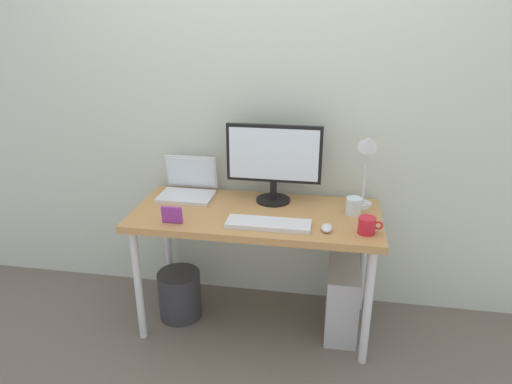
{
  "coord_description": "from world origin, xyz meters",
  "views": [
    {
      "loc": [
        0.39,
        -2.29,
        1.77
      ],
      "look_at": [
        0.0,
        0.0,
        0.86
      ],
      "focal_mm": 32.0,
      "sensor_mm": 36.0,
      "label": 1
    }
  ],
  "objects_px": {
    "desk_lamp": "(367,154)",
    "keyboard": "(268,224)",
    "desk": "(256,224)",
    "monitor": "(274,159)",
    "computer_tower": "(342,300)",
    "laptop": "(188,186)",
    "photo_frame": "(172,215)",
    "glass_cup": "(354,206)",
    "coffee_mug": "(367,225)",
    "wastebasket": "(180,294)",
    "mouse": "(327,228)"
  },
  "relations": [
    {
      "from": "keyboard",
      "to": "computer_tower",
      "type": "distance_m",
      "value": 0.7
    },
    {
      "from": "desk",
      "to": "mouse",
      "type": "height_order",
      "value": "mouse"
    },
    {
      "from": "desk_lamp",
      "to": "mouse",
      "type": "bearing_deg",
      "value": -119.24
    },
    {
      "from": "laptop",
      "to": "glass_cup",
      "type": "relative_size",
      "value": 2.63
    },
    {
      "from": "photo_frame",
      "to": "computer_tower",
      "type": "relative_size",
      "value": 0.26
    },
    {
      "from": "desk_lamp",
      "to": "keyboard",
      "type": "xyz_separation_m",
      "value": [
        -0.49,
        -0.34,
        -0.3
      ]
    },
    {
      "from": "desk",
      "to": "glass_cup",
      "type": "height_order",
      "value": "glass_cup"
    },
    {
      "from": "keyboard",
      "to": "desk_lamp",
      "type": "bearing_deg",
      "value": 34.51
    },
    {
      "from": "glass_cup",
      "to": "wastebasket",
      "type": "height_order",
      "value": "glass_cup"
    },
    {
      "from": "laptop",
      "to": "keyboard",
      "type": "distance_m",
      "value": 0.65
    },
    {
      "from": "monitor",
      "to": "photo_frame",
      "type": "distance_m",
      "value": 0.66
    },
    {
      "from": "desk",
      "to": "computer_tower",
      "type": "height_order",
      "value": "desk"
    },
    {
      "from": "keyboard",
      "to": "photo_frame",
      "type": "relative_size",
      "value": 4.0
    },
    {
      "from": "computer_tower",
      "to": "coffee_mug",
      "type": "bearing_deg",
      "value": -63.76
    },
    {
      "from": "monitor",
      "to": "glass_cup",
      "type": "xyz_separation_m",
      "value": [
        0.46,
        -0.11,
        -0.21
      ]
    },
    {
      "from": "monitor",
      "to": "desk_lamp",
      "type": "relative_size",
      "value": 1.22
    },
    {
      "from": "mouse",
      "to": "computer_tower",
      "type": "relative_size",
      "value": 0.21
    },
    {
      "from": "desk",
      "to": "laptop",
      "type": "distance_m",
      "value": 0.5
    },
    {
      "from": "desk",
      "to": "coffee_mug",
      "type": "relative_size",
      "value": 11.13
    },
    {
      "from": "monitor",
      "to": "desk_lamp",
      "type": "height_order",
      "value": "monitor"
    },
    {
      "from": "desk",
      "to": "glass_cup",
      "type": "distance_m",
      "value": 0.55
    },
    {
      "from": "desk_lamp",
      "to": "desk",
      "type": "bearing_deg",
      "value": -163.5
    },
    {
      "from": "mouse",
      "to": "glass_cup",
      "type": "distance_m",
      "value": 0.28
    },
    {
      "from": "desk",
      "to": "monitor",
      "type": "distance_m",
      "value": 0.38
    },
    {
      "from": "desk_lamp",
      "to": "computer_tower",
      "type": "distance_m",
      "value": 0.86
    },
    {
      "from": "monitor",
      "to": "laptop",
      "type": "xyz_separation_m",
      "value": [
        -0.52,
        0.01,
        -0.2
      ]
    },
    {
      "from": "desk",
      "to": "mouse",
      "type": "bearing_deg",
      "value": -23.64
    },
    {
      "from": "coffee_mug",
      "to": "computer_tower",
      "type": "distance_m",
      "value": 0.6
    },
    {
      "from": "glass_cup",
      "to": "computer_tower",
      "type": "relative_size",
      "value": 0.29
    },
    {
      "from": "monitor",
      "to": "coffee_mug",
      "type": "xyz_separation_m",
      "value": [
        0.52,
        -0.34,
        -0.22
      ]
    },
    {
      "from": "desk",
      "to": "laptop",
      "type": "height_order",
      "value": "laptop"
    },
    {
      "from": "laptop",
      "to": "mouse",
      "type": "bearing_deg",
      "value": -23.18
    },
    {
      "from": "computer_tower",
      "to": "desk_lamp",
      "type": "bearing_deg",
      "value": 64.33
    },
    {
      "from": "computer_tower",
      "to": "wastebasket",
      "type": "relative_size",
      "value": 1.4
    },
    {
      "from": "monitor",
      "to": "coffee_mug",
      "type": "relative_size",
      "value": 4.41
    },
    {
      "from": "coffee_mug",
      "to": "wastebasket",
      "type": "relative_size",
      "value": 0.41
    },
    {
      "from": "laptop",
      "to": "keyboard",
      "type": "relative_size",
      "value": 0.73
    },
    {
      "from": "laptop",
      "to": "computer_tower",
      "type": "xyz_separation_m",
      "value": [
        0.95,
        -0.18,
        -0.59
      ]
    },
    {
      "from": "desk",
      "to": "desk_lamp",
      "type": "xyz_separation_m",
      "value": [
        0.59,
        0.17,
        0.39
      ]
    },
    {
      "from": "glass_cup",
      "to": "coffee_mug",
      "type": "bearing_deg",
      "value": -75.65
    },
    {
      "from": "keyboard",
      "to": "monitor",
      "type": "bearing_deg",
      "value": 93.4
    },
    {
      "from": "laptop",
      "to": "computer_tower",
      "type": "height_order",
      "value": "laptop"
    },
    {
      "from": "desk_lamp",
      "to": "keyboard",
      "type": "bearing_deg",
      "value": -145.49
    },
    {
      "from": "glass_cup",
      "to": "photo_frame",
      "type": "bearing_deg",
      "value": -163.73
    },
    {
      "from": "photo_frame",
      "to": "computer_tower",
      "type": "distance_m",
      "value": 1.11
    },
    {
      "from": "laptop",
      "to": "desk_lamp",
      "type": "xyz_separation_m",
      "value": [
        1.03,
        -0.01,
        0.26
      ]
    },
    {
      "from": "keyboard",
      "to": "laptop",
      "type": "bearing_deg",
      "value": 146.84
    },
    {
      "from": "photo_frame",
      "to": "monitor",
      "type": "bearing_deg",
      "value": 38.62
    },
    {
      "from": "laptop",
      "to": "desk_lamp",
      "type": "distance_m",
      "value": 1.07
    },
    {
      "from": "monitor",
      "to": "wastebasket",
      "type": "relative_size",
      "value": 1.82
    }
  ]
}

